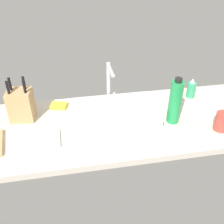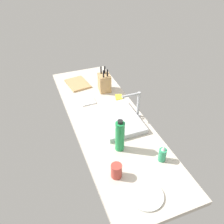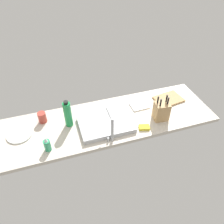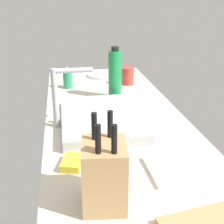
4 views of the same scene
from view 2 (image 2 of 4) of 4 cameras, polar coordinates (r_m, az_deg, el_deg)
The scene contains 11 objects.
countertop_slab at distance 205.36cm, azimuth -1.02°, elevation -1.93°, with size 192.70×60.25×3.50cm, color beige.
sink_basin at distance 200.40cm, azimuth 1.49°, elevation -1.66°, with size 46.15×32.32×4.25cm, color #B7BABF.
faucet at distance 198.53cm, azimuth 5.79°, elevation 2.25°, with size 5.50×16.19×24.15cm.
knife_block at distance 237.43cm, azimuth -1.81°, elevation 7.02°, with size 13.76×12.29×24.37cm.
cutting_board at distance 254.09cm, azimuth -8.19°, elevation 6.70°, with size 26.65×19.68×1.80cm, color tan.
soap_bottle at distance 169.77cm, azimuth 11.92°, elevation -9.86°, with size 5.36×5.36×12.52cm.
water_bottle at distance 169.18cm, azimuth 1.89°, elevation -5.74°, with size 6.72×6.72×26.22cm.
dinner_plate at distance 153.27cm, azimuth 8.14°, elevation -19.11°, with size 21.15×21.15×1.20cm, color silver.
dish_towel at distance 227.32cm, azimuth -6.06°, elevation 2.86°, with size 16.68×13.30×1.20cm, color white.
coffee_mug at distance 157.46cm, azimuth 1.06°, elevation -13.82°, with size 7.25×7.25×9.94cm, color #B23D33.
dish_sponge at distance 228.40cm, azimuth 1.65°, elevation 3.43°, with size 9.00×6.00×2.40cm, color yellow.
Camera 2 is at (150.86, -54.34, 130.06)cm, focal length 38.39 mm.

